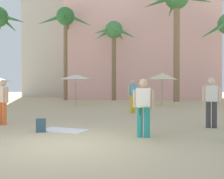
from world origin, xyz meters
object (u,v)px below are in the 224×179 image
(cafe_umbrella_0, at_px, (76,77))
(beach_towel, at_px, (63,130))
(person_far_right, at_px, (133,95))
(cafe_umbrella_3, at_px, (162,76))
(palm_tree_right, at_px, (114,36))
(palm_tree_far_right, at_px, (65,23))
(palm_tree_left, at_px, (177,7))
(backpack, at_px, (41,126))
(person_near_left, at_px, (143,105))
(person_mid_left, at_px, (3,100))
(person_mid_center, at_px, (211,100))

(cafe_umbrella_0, relative_size, beach_towel, 1.62)
(person_far_right, bearing_deg, cafe_umbrella_3, -59.27)
(palm_tree_right, xyz_separation_m, cafe_umbrella_0, (-2.47, -7.43, -4.45))
(palm_tree_far_right, bearing_deg, palm_tree_left, -9.39)
(palm_tree_far_right, xyz_separation_m, beach_towel, (4.24, -18.23, -7.89))
(backpack, height_order, person_far_right, person_far_right)
(beach_towel, bearing_deg, cafe_umbrella_0, 98.94)
(palm_tree_far_right, bearing_deg, person_near_left, -70.53)
(cafe_umbrella_0, bearing_deg, person_far_right, -52.57)
(person_mid_left, height_order, person_mid_center, person_mid_center)
(palm_tree_right, distance_m, person_near_left, 20.17)
(person_mid_left, bearing_deg, cafe_umbrella_3, 179.46)
(palm_tree_right, relative_size, person_mid_left, 4.86)
(palm_tree_right, relative_size, backpack, 19.32)
(person_near_left, xyz_separation_m, person_mid_center, (2.43, 1.69, 0.05))
(palm_tree_right, xyz_separation_m, palm_tree_far_right, (-4.98, -0.14, 1.31))
(cafe_umbrella_0, xyz_separation_m, person_mid_left, (-0.80, -9.85, -1.22))
(palm_tree_left, height_order, palm_tree_right, palm_tree_left)
(palm_tree_left, distance_m, palm_tree_far_right, 11.13)
(palm_tree_right, distance_m, backpack, 19.84)
(palm_tree_left, relative_size, person_far_right, 6.17)
(backpack, xyz_separation_m, person_mid_center, (5.57, 1.16, 0.74))
(palm_tree_left, xyz_separation_m, beach_towel, (-6.71, -16.42, -8.79))
(cafe_umbrella_0, xyz_separation_m, person_near_left, (4.25, -11.84, -1.24))
(palm_tree_right, relative_size, palm_tree_far_right, 0.85)
(palm_tree_right, bearing_deg, cafe_umbrella_3, -62.59)
(beach_towel, bearing_deg, person_mid_center, 9.07)
(person_mid_center, bearing_deg, cafe_umbrella_0, 50.20)
(palm_tree_left, height_order, palm_tree_far_right, palm_tree_left)
(palm_tree_far_right, xyz_separation_m, person_near_left, (6.76, -19.13, -7.00))
(cafe_umbrella_3, bearing_deg, cafe_umbrella_0, 179.33)
(palm_tree_left, relative_size, backpack, 25.96)
(palm_tree_right, xyz_separation_m, backpack, (-1.35, -18.73, -6.38))
(person_mid_center, bearing_deg, palm_tree_far_right, 44.64)
(palm_tree_far_right, bearing_deg, beach_towel, -76.92)
(beach_towel, bearing_deg, person_near_left, -19.63)
(person_far_right, bearing_deg, palm_tree_far_right, -8.50)
(palm_tree_left, distance_m, palm_tree_right, 6.66)
(palm_tree_right, bearing_deg, person_mid_left, -100.70)
(cafe_umbrella_3, xyz_separation_m, person_near_left, (-2.11, -11.76, -1.26))
(palm_tree_far_right, distance_m, beach_towel, 20.31)
(beach_towel, xyz_separation_m, backpack, (-0.61, -0.36, 0.19))
(cafe_umbrella_3, bearing_deg, person_near_left, -100.17)
(cafe_umbrella_0, xyz_separation_m, cafe_umbrella_3, (6.36, -0.07, 0.02))
(palm_tree_right, xyz_separation_m, person_mid_center, (4.22, -17.58, -5.64))
(palm_tree_left, relative_size, palm_tree_right, 1.34)
(beach_towel, xyz_separation_m, person_mid_left, (-2.52, 1.08, 0.91))
(palm_tree_left, bearing_deg, person_mid_center, -96.40)
(palm_tree_far_right, distance_m, cafe_umbrella_3, 12.88)
(person_mid_left, bearing_deg, palm_tree_left, -175.39)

